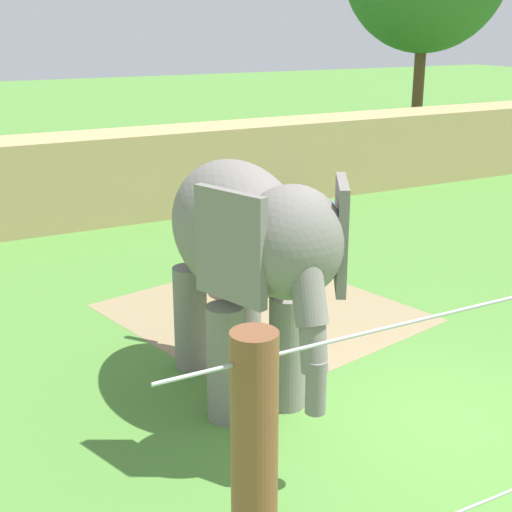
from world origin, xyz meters
TOP-DOWN VIEW (x-y plane):
  - ground_plane at (0.00, 0.00)m, footprint 120.00×120.00m
  - dirt_patch at (-0.04, 4.20)m, footprint 5.19×5.38m
  - embankment_wall at (0.00, 11.64)m, footprint 36.00×1.80m
  - elephant at (-1.66, 1.78)m, footprint 1.98×4.29m
  - enrichment_ball at (0.25, 5.16)m, footprint 1.07×1.07m
  - water_tub at (4.31, 9.35)m, footprint 1.10×1.10m

SIDE VIEW (x-z plane):
  - ground_plane at x=0.00m, z-range 0.00..0.00m
  - dirt_patch at x=-0.04m, z-range 0.00..0.01m
  - water_tub at x=4.31m, z-range 0.01..0.36m
  - enrichment_ball at x=0.25m, z-range 0.00..1.07m
  - embankment_wall at x=0.00m, z-range 0.00..2.17m
  - elephant at x=-1.66m, z-range 0.52..3.71m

